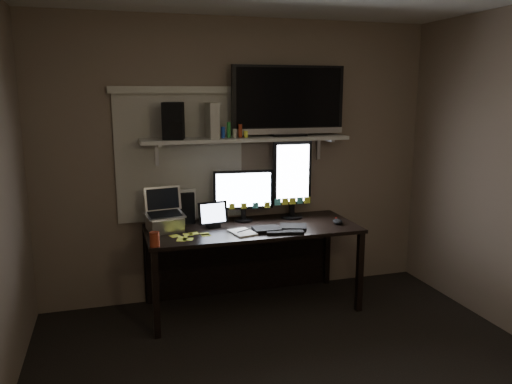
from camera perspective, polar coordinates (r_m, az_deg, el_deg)
name	(u,v)px	position (r m, az deg, el deg)	size (l,w,h in m)	color
back_wall	(241,161)	(4.53, -1.75, 3.58)	(3.60, 3.60, 0.00)	#756454
window_blinds	(180,158)	(4.40, -8.67, 3.89)	(1.10, 0.02, 1.10)	silver
desk	(248,242)	(4.44, -0.86, -5.79)	(1.80, 0.75, 0.73)	black
wall_shelf	(246,139)	(4.33, -1.18, 6.10)	(1.80, 0.35, 0.03)	beige
monitor_landscape	(243,195)	(4.42, -1.45, -0.39)	(0.53, 0.06, 0.47)	black
monitor_portrait	(292,179)	(4.52, 4.15, 1.46)	(0.36, 0.07, 0.72)	black
keyboard	(280,228)	(4.18, 2.77, -4.16)	(0.47, 0.18, 0.03)	black
mouse	(338,221)	(4.42, 9.33, -3.34)	(0.08, 0.12, 0.04)	black
notepad	(242,232)	(4.08, -1.56, -4.64)	(0.17, 0.23, 0.01)	white
tablet	(213,214)	(4.25, -4.95, -2.57)	(0.26, 0.11, 0.22)	black
file_sorter	(181,207)	(4.41, -8.62, -1.69)	(0.23, 0.11, 0.29)	black
laptop	(165,211)	(4.17, -10.41, -2.12)	(0.31, 0.25, 0.35)	#B7B7BC
cup	(155,239)	(3.81, -11.52, -5.31)	(0.08, 0.08, 0.11)	maroon
sticky_notes	(192,236)	(4.03, -7.31, -5.00)	(0.32, 0.24, 0.00)	#F1FF45
tv	(288,101)	(4.44, 3.71, 10.34)	(1.02, 0.18, 0.61)	black
game_console	(212,121)	(4.24, -5.04, 8.14)	(0.08, 0.25, 0.29)	#B9B6A7
speaker	(173,121)	(4.17, -9.43, 8.03)	(0.16, 0.20, 0.30)	black
bottles	(232,130)	(4.23, -2.80, 7.04)	(0.20, 0.05, 0.13)	#A50F0C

